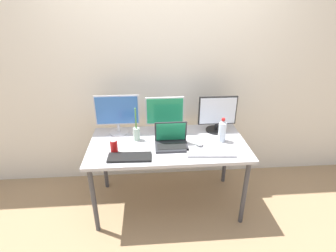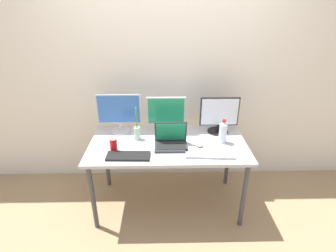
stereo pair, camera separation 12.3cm
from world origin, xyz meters
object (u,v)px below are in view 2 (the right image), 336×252
object	(u,v)px
monitor_right	(219,115)
bamboo_vase	(137,132)
work_desk	(168,149)
monitor_center	(166,115)
water_bottle	(223,132)
laptop_silver	(171,141)
soda_can_near_keyboard	(114,145)
mouse_by_keyboard	(199,144)
keyboard_main	(210,154)
monitor_left	(119,112)
keyboard_aux	(128,156)

from	to	relation	value
monitor_right	bamboo_vase	world-z (taller)	monitor_right
work_desk	monitor_center	bearing A→B (deg)	93.53
work_desk	water_bottle	xyz separation A→B (m)	(0.52, 0.00, 0.18)
monitor_center	bamboo_vase	bearing A→B (deg)	-153.23
monitor_right	laptop_silver	xyz separation A→B (m)	(-0.50, -0.28, -0.14)
laptop_silver	soda_can_near_keyboard	world-z (taller)	laptop_silver
work_desk	mouse_by_keyboard	distance (m)	0.31
monitor_right	keyboard_main	xyz separation A→B (m)	(-0.16, -0.46, -0.18)
monitor_center	monitor_right	xyz separation A→B (m)	(0.54, -0.00, -0.01)
water_bottle	soda_can_near_keyboard	bearing A→B (deg)	-172.03
laptop_silver	bamboo_vase	size ratio (longest dim) A/B	0.90
monitor_left	water_bottle	distance (m)	1.05
monitor_left	keyboard_main	distance (m)	1.01
work_desk	bamboo_vase	bearing A→B (deg)	164.59
work_desk	monitor_center	size ratio (longest dim) A/B	3.91
monitor_right	keyboard_main	bearing A→B (deg)	-108.93
monitor_left	soda_can_near_keyboard	bearing A→B (deg)	-90.57
mouse_by_keyboard	bamboo_vase	distance (m)	0.61
monitor_center	monitor_right	bearing A→B (deg)	-0.29
keyboard_main	keyboard_aux	size ratio (longest dim) A/B	1.13
work_desk	keyboard_main	world-z (taller)	keyboard_main
monitor_left	bamboo_vase	world-z (taller)	monitor_left
monitor_center	laptop_silver	bearing A→B (deg)	-82.06
monitor_left	work_desk	bearing A→B (deg)	-27.25
keyboard_main	water_bottle	bearing A→B (deg)	60.62
monitor_left	monitor_right	xyz separation A→B (m)	(1.02, -0.03, -0.03)
monitor_left	water_bottle	xyz separation A→B (m)	(1.02, -0.25, -0.11)
work_desk	monitor_right	distance (m)	0.63
mouse_by_keyboard	monitor_center	bearing A→B (deg)	121.31
work_desk	soda_can_near_keyboard	distance (m)	0.53
monitor_left	laptop_silver	distance (m)	0.63
work_desk	monitor_center	distance (m)	0.35
monitor_right	keyboard_main	world-z (taller)	monitor_right
monitor_left	mouse_by_keyboard	xyz separation A→B (m)	(0.78, -0.32, -0.20)
work_desk	keyboard_aux	size ratio (longest dim) A/B	3.98
bamboo_vase	monitor_left	bearing A→B (deg)	138.20
water_bottle	bamboo_vase	size ratio (longest dim) A/B	0.72
keyboard_aux	mouse_by_keyboard	world-z (taller)	mouse_by_keyboard
work_desk	soda_can_near_keyboard	world-z (taller)	soda_can_near_keyboard
mouse_by_keyboard	bamboo_vase	bearing A→B (deg)	151.20
monitor_right	work_desk	bearing A→B (deg)	-156.78
laptop_silver	water_bottle	size ratio (longest dim) A/B	1.26
monitor_center	laptop_silver	xyz separation A→B (m)	(0.04, -0.29, -0.15)
keyboard_main	monitor_left	bearing A→B (deg)	154.30
work_desk	monitor_right	xyz separation A→B (m)	(0.53, 0.23, 0.26)
monitor_left	mouse_by_keyboard	bearing A→B (deg)	-22.30
keyboard_aux	bamboo_vase	world-z (taller)	bamboo_vase
monitor_left	keyboard_main	size ratio (longest dim) A/B	1.03
monitor_right	keyboard_aux	world-z (taller)	monitor_right
keyboard_main	bamboo_vase	size ratio (longest dim) A/B	1.28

